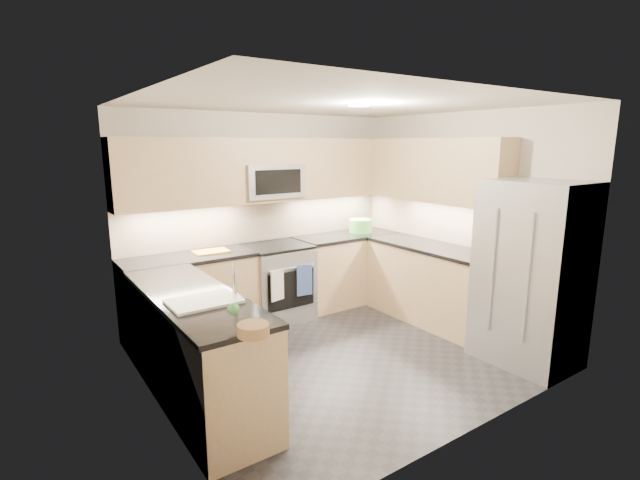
{
  "coord_description": "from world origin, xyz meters",
  "views": [
    {
      "loc": [
        -2.69,
        -3.53,
        2.13
      ],
      "look_at": [
        0.0,
        0.35,
        1.15
      ],
      "focal_mm": 26.0,
      "sensor_mm": 36.0,
      "label": 1
    }
  ],
  "objects_px": {
    "microwave": "(270,181)",
    "cutting_board": "(211,251)",
    "refrigerator": "(531,274)",
    "utensil_bowl": "(360,226)",
    "gas_range": "(277,283)",
    "fruit_basket": "(253,330)"
  },
  "relations": [
    {
      "from": "cutting_board",
      "to": "fruit_basket",
      "type": "bearing_deg",
      "value": -105.61
    },
    {
      "from": "microwave",
      "to": "refrigerator",
      "type": "relative_size",
      "value": 0.42
    },
    {
      "from": "cutting_board",
      "to": "fruit_basket",
      "type": "relative_size",
      "value": 1.85
    },
    {
      "from": "refrigerator",
      "to": "cutting_board",
      "type": "xyz_separation_m",
      "value": [
        -2.26,
        2.49,
        0.05
      ]
    },
    {
      "from": "gas_range",
      "to": "utensil_bowl",
      "type": "bearing_deg",
      "value": 1.52
    },
    {
      "from": "microwave",
      "to": "cutting_board",
      "type": "xyz_separation_m",
      "value": [
        -0.81,
        -0.06,
        -0.75
      ]
    },
    {
      "from": "microwave",
      "to": "utensil_bowl",
      "type": "xyz_separation_m",
      "value": [
        1.34,
        -0.09,
        -0.67
      ]
    },
    {
      "from": "fruit_basket",
      "to": "utensil_bowl",
      "type": "bearing_deg",
      "value": 39.79
    },
    {
      "from": "gas_range",
      "to": "microwave",
      "type": "xyz_separation_m",
      "value": [
        0.0,
        0.12,
        1.24
      ]
    },
    {
      "from": "utensil_bowl",
      "to": "cutting_board",
      "type": "height_order",
      "value": "utensil_bowl"
    },
    {
      "from": "microwave",
      "to": "fruit_basket",
      "type": "height_order",
      "value": "microwave"
    },
    {
      "from": "cutting_board",
      "to": "gas_range",
      "type": "bearing_deg",
      "value": -4.65
    },
    {
      "from": "microwave",
      "to": "cutting_board",
      "type": "bearing_deg",
      "value": -175.79
    },
    {
      "from": "gas_range",
      "to": "fruit_basket",
      "type": "bearing_deg",
      "value": -122.5
    },
    {
      "from": "refrigerator",
      "to": "fruit_basket",
      "type": "height_order",
      "value": "refrigerator"
    },
    {
      "from": "utensil_bowl",
      "to": "fruit_basket",
      "type": "distance_m",
      "value": 3.66
    },
    {
      "from": "fruit_basket",
      "to": "microwave",
      "type": "bearing_deg",
      "value": 58.85
    },
    {
      "from": "refrigerator",
      "to": "utensil_bowl",
      "type": "relative_size",
      "value": 5.74
    },
    {
      "from": "microwave",
      "to": "fruit_basket",
      "type": "relative_size",
      "value": 3.7
    },
    {
      "from": "utensil_bowl",
      "to": "fruit_basket",
      "type": "height_order",
      "value": "utensil_bowl"
    },
    {
      "from": "cutting_board",
      "to": "utensil_bowl",
      "type": "bearing_deg",
      "value": -0.8
    },
    {
      "from": "cutting_board",
      "to": "refrigerator",
      "type": "bearing_deg",
      "value": -47.83
    }
  ]
}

